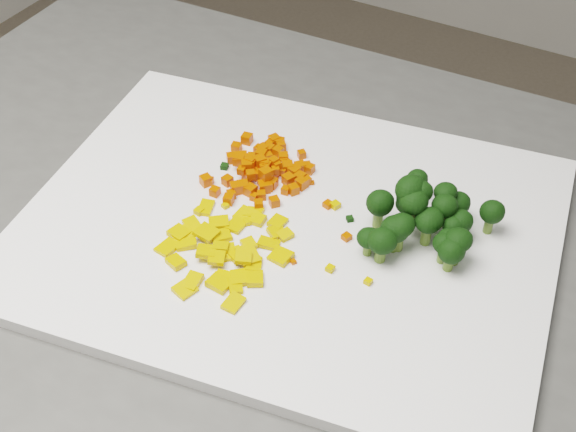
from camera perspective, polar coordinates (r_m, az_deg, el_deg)
The scene contains 154 objects.
cutting_board at distance 0.77m, azimuth 0.00°, elevation -0.91°, with size 0.50×0.39×0.01m, color white.
carrot_pile at distance 0.81m, azimuth -2.18°, elevation 3.95°, with size 0.11×0.11×0.03m, color #C73802, non-canonical shape.
pepper_pile at distance 0.73m, azimuth -4.36°, elevation -2.11°, with size 0.13×0.13×0.02m, color #DA9F0B, non-canonical shape.
broccoli_pile at distance 0.75m, azimuth 9.42°, elevation 0.98°, with size 0.13×0.13×0.06m, color black, non-canonical shape.
carrot_cube_0 at distance 0.83m, azimuth -0.23°, elevation 3.85°, with size 0.01×0.01×0.01m, color #C73802.
carrot_cube_1 at distance 0.81m, azimuth -1.65°, elevation 3.77°, with size 0.01×0.01×0.01m, color #C73802.
carrot_cube_2 at distance 0.81m, azimuth -0.04°, elevation 2.59°, with size 0.01×0.01×0.01m, color #C73802.
carrot_cube_3 at distance 0.79m, azimuth -4.06°, elevation 1.54°, with size 0.01×0.01×0.01m, color #C73802.
carrot_cube_4 at distance 0.81m, azimuth -0.90°, elevation 3.27°, with size 0.01×0.01×0.01m, color #C73802.
carrot_cube_5 at distance 0.82m, azimuth -2.62°, elevation 4.24°, with size 0.01×0.01×0.01m, color #C73802.
carrot_cube_6 at distance 0.83m, azimuth -3.39°, elevation 4.20°, with size 0.01×0.01×0.01m, color #C73802.
carrot_cube_7 at distance 0.79m, azimuth -0.18°, elevation 1.84°, with size 0.01×0.01×0.01m, color #C73802.
carrot_cube_8 at distance 0.80m, azimuth 1.32°, elevation 2.53°, with size 0.01×0.01×0.01m, color #C73802.
carrot_cube_9 at distance 0.80m, azimuth -3.74°, elevation 2.02°, with size 0.01×0.01×0.01m, color #C73802.
carrot_cube_10 at distance 0.82m, azimuth -3.67°, elevation 3.96°, with size 0.01×0.01×0.01m, color #C73802.
carrot_cube_11 at distance 0.80m, azimuth 0.96°, elevation 2.33°, with size 0.01×0.01×0.01m, color #C73802.
carrot_cube_12 at distance 0.85m, azimuth -3.73°, elevation 4.94°, with size 0.01×0.01×0.01m, color #C73802.
carrot_cube_13 at distance 0.84m, azimuth -2.07°, elevation 4.73°, with size 0.01×0.01×0.01m, color #C73802.
carrot_cube_14 at distance 0.81m, azimuth -2.72°, elevation 2.93°, with size 0.01×0.01×0.01m, color #C73802.
carrot_cube_15 at distance 0.82m, azimuth -2.74°, elevation 4.01°, with size 0.01×0.01×0.01m, color #C73802.
carrot_cube_16 at distance 0.80m, azimuth -1.72°, elevation 2.09°, with size 0.01×0.01×0.01m, color #C73802.
carrot_cube_17 at distance 0.79m, azimuth -2.68°, elevation 1.83°, with size 0.01×0.01×0.01m, color #C73802.
carrot_cube_18 at distance 0.81m, azimuth -2.00°, elevation 3.92°, with size 0.01×0.01×0.01m, color #C73802.
carrot_cube_19 at distance 0.80m, azimuth -1.12°, elevation 2.36°, with size 0.01×0.01×0.01m, color #C73802.
carrot_cube_20 at distance 0.84m, azimuth -1.91°, elevation 4.38°, with size 0.01×0.01×0.01m, color #C73802.
carrot_cube_21 at distance 0.84m, azimuth 0.97°, elevation 4.41°, with size 0.01×0.01×0.01m, color #C73802.
carrot_cube_22 at distance 0.82m, azimuth -0.39°, elevation 3.20°, with size 0.01×0.01×0.01m, color #C73802.
carrot_cube_23 at distance 0.84m, azimuth -0.72°, elevation 4.60°, with size 0.01×0.01×0.01m, color #C73802.
carrot_cube_24 at distance 0.82m, azimuth -0.03°, elevation 3.47°, with size 0.01×0.01×0.01m, color #C73802.
carrot_cube_25 at distance 0.81m, azimuth -1.02°, elevation 3.90°, with size 0.01×0.01×0.01m, color #C73802.
carrot_cube_26 at distance 0.80m, azimuth -2.68°, elevation 2.93°, with size 0.01×0.01×0.01m, color #C73802.
carrot_cube_27 at distance 0.84m, azimuth -1.82°, elevation 4.74°, with size 0.01×0.01×0.01m, color #C73802.
carrot_cube_28 at distance 0.81m, azimuth -0.79°, elevation 3.65°, with size 0.01×0.01×0.01m, color #C73802.
carrot_cube_29 at distance 0.80m, azimuth -3.65°, elevation 2.01°, with size 0.01×0.01×0.01m, color #C73802.
carrot_cube_30 at distance 0.81m, azimuth -2.85°, elevation 3.64°, with size 0.01×0.01×0.01m, color #C73802.
carrot_cube_31 at distance 0.85m, azimuth -1.32°, elevation 5.11°, with size 0.01×0.01×0.01m, color #C73802.
carrot_cube_32 at distance 0.80m, azimuth -3.24°, elevation 2.08°, with size 0.01×0.01×0.01m, color #C73802.
carrot_cube_33 at distance 0.79m, azimuth 0.39°, elevation 1.90°, with size 0.01×0.01×0.01m, color #C73802.
carrot_cube_34 at distance 0.83m, azimuth -3.24°, elevation 4.13°, with size 0.01×0.01×0.01m, color #C73802.
carrot_cube_35 at distance 0.78m, azimuth -2.10°, elevation 0.82°, with size 0.01×0.01×0.01m, color #C73802.
carrot_cube_36 at distance 0.82m, azimuth -0.88°, elevation 3.56°, with size 0.01×0.01×0.01m, color #C73802.
carrot_cube_37 at distance 0.84m, azimuth -3.38°, elevation 4.24°, with size 0.01×0.01×0.01m, color #C73802.
carrot_cube_38 at distance 0.81m, azimuth -2.87°, elevation 2.84°, with size 0.01×0.01×0.01m, color #C73802.
carrot_cube_39 at distance 0.81m, azimuth -2.68°, elevation 3.94°, with size 0.01×0.01×0.01m, color #C73802.
carrot_cube_40 at distance 0.78m, azimuth -0.98°, elevation 1.03°, with size 0.01×0.01×0.01m, color #C73802.
carrot_cube_41 at distance 0.83m, azimuth -0.33°, elevation 4.16°, with size 0.01×0.01×0.01m, color #C73802.
carrot_cube_42 at distance 0.80m, azimuth 0.03°, elevation 2.61°, with size 0.01×0.01×0.01m, color #C73802.
carrot_cube_43 at distance 0.86m, azimuth -2.94°, elevation 5.51°, with size 0.01×0.01×0.01m, color #C73802.
carrot_cube_44 at distance 0.85m, azimuth -0.63°, elevation 5.26°, with size 0.01×0.01×0.01m, color #C73802.
carrot_cube_45 at distance 0.84m, azimuth -1.36°, elevation 4.78°, with size 0.01×0.01×0.01m, color #C73802.
carrot_cube_46 at distance 0.80m, azimuth -1.58°, elevation 3.02°, with size 0.01×0.01×0.01m, color #C73802.
carrot_cube_47 at distance 0.82m, azimuth 1.34°, elevation 3.55°, with size 0.01×0.01×0.01m, color #C73802.
carrot_cube_48 at distance 0.81m, azimuth 0.45°, elevation 3.17°, with size 0.01×0.01×0.01m, color #C73802.
carrot_cube_49 at distance 0.78m, azimuth -4.25°, elevation 1.18°, with size 0.01×0.01×0.01m, color #C73802.
carrot_cube_50 at distance 0.85m, azimuth -0.50°, elevation 5.01°, with size 0.01×0.01×0.01m, color #C73802.
carrot_cube_51 at distance 0.81m, azimuth -5.86°, elevation 2.54°, with size 0.01×0.01×0.01m, color #C73802.
carrot_cube_52 at distance 0.79m, azimuth -5.22°, elevation 1.74°, with size 0.01×0.01×0.01m, color #C73802.
carrot_cube_53 at distance 0.81m, azimuth -2.56°, elevation 3.89°, with size 0.01×0.01×0.01m, color #C73802.
carrot_cube_54 at distance 0.86m, azimuth -0.98°, elevation 5.42°, with size 0.01×0.01×0.01m, color #C73802.
carrot_cube_55 at distance 0.82m, azimuth 1.53°, elevation 3.38°, with size 0.01×0.01×0.01m, color #C73802.
carrot_cube_56 at distance 0.82m, azimuth 0.86°, elevation 3.50°, with size 0.01×0.01×0.01m, color #C73802.
carrot_cube_57 at distance 0.80m, azimuth -1.51°, elevation 2.12°, with size 0.01×0.01×0.01m, color #C73802.
carrot_cube_58 at distance 0.83m, azimuth -3.17°, elevation 4.37°, with size 0.01×0.01×0.01m, color #C73802.
carrot_cube_59 at distance 0.81m, azimuth -3.32°, elevation 3.25°, with size 0.01×0.01×0.01m, color #C73802.
carrot_cube_60 at distance 0.81m, azimuth -4.33°, elevation 2.53°, with size 0.01×0.01×0.01m, color #C73802.
carrot_cube_61 at distance 0.81m, azimuth -1.88°, elevation 3.11°, with size 0.01×0.01×0.01m, color #C73802.
carrot_cube_62 at distance 0.81m, azimuth -5.59°, elevation 2.48°, with size 0.01×0.01×0.01m, color #C73802.
carrot_cube_63 at distance 0.82m, azimuth -1.94°, elevation 3.64°, with size 0.01×0.01×0.01m, color #C73802.
carrot_cube_64 at distance 0.83m, azimuth -4.04°, elevation 4.14°, with size 0.01×0.01×0.01m, color #C73802.
carrot_cube_65 at distance 0.81m, azimuth -2.95°, elevation 3.61°, with size 0.01×0.01×0.01m, color #C73802.
carrot_cube_66 at distance 0.81m, azimuth -1.14°, elevation 3.04°, with size 0.01×0.01×0.01m, color #C73802.
carrot_cube_67 at distance 0.81m, azimuth -2.11°, elevation 2.97°, with size 0.01×0.01×0.01m, color #C73802.
carrot_cube_68 at distance 0.81m, azimuth 0.85°, elevation 2.74°, with size 0.01×0.01×0.01m, color #C73802.
carrot_cube_69 at distance 0.79m, azimuth -2.44°, elevation 1.38°, with size 0.01×0.01×0.01m, color #C73802.
carrot_cube_70 at distance 0.81m, azimuth -1.56°, elevation 3.61°, with size 0.01×0.01×0.01m, color #C73802.
carrot_cube_71 at distance 0.79m, azimuth -1.90°, elevation 1.48°, with size 0.01×0.01×0.01m, color #C73802.
carrot_cube_72 at distance 0.81m, azimuth -1.97°, elevation 2.84°, with size 0.01×0.01×0.01m, color #C73802.
carrot_cube_73 at distance 0.83m, azimuth -0.30°, elevation 4.03°, with size 0.01×0.01×0.01m, color #C73802.
carrot_cube_74 at distance 0.85m, azimuth -3.62°, elevation 4.86°, with size 0.01×0.01×0.01m, color #C73802.
carrot_cube_75 at distance 0.81m, azimuth -1.79°, elevation 3.53°, with size 0.01×0.01×0.01m, color #C73802.
carrot_cube_76 at distance 0.82m, azimuth -3.48°, elevation 4.02°, with size 0.01×0.01×0.01m, color #C73802.
carrot_cube_77 at distance 0.84m, azimuth -1.40°, elevation 4.25°, with size 0.01×0.01×0.01m, color #C73802.
pepper_chunk_0 at distance 0.75m, azimuth -7.23°, elevation -2.01°, with size 0.02×0.01×0.01m, color #DA9F0B.
pepper_chunk_1 at distance 0.72m, azimuth -3.22°, elevation -2.97°, with size 0.01×0.01×0.01m, color #DA9F0B.
pepper_chunk_2 at distance 0.71m, azimuth -6.81°, elevation -4.66°, with size 0.02×0.01×0.01m, color #DA9F0B.
pepper_chunk_3 at distance 0.73m, azimuth -2.85°, elevation -2.78°, with size 0.02×0.02×0.00m, color #DA9F0B.
pepper_chunk_4 at distance 0.69m, azimuth -3.90°, elevation -6.20°, with size 0.02×0.01×0.00m, color #DA9F0B.
pepper_chunk_5 at distance 0.73m, azimuth -4.82°, elevation -2.20°, with size 0.01×0.01×0.00m, color #DA9F0B.
pepper_chunk_6 at distance 0.73m, azimuth -4.38°, elevation -2.59°, with size 0.02×0.02×0.00m, color #DA9F0B.
pepper_chunk_7 at distance 0.75m, azimuth -5.81°, elevation -1.17°, with size 0.02×0.02×0.00m, color #DA9F0B.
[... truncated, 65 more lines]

